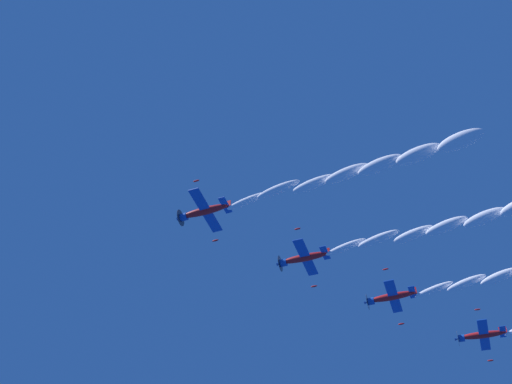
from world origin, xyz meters
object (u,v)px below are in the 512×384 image
airplane_right_wingman (390,297)px  airplane_slot_tail (481,335)px  airplane_left_wingman (303,258)px  airplane_lead (203,211)px

airplane_right_wingman → airplane_slot_tail: airplane_slot_tail is taller
airplane_right_wingman → airplane_left_wingman: bearing=-90.5°
airplane_right_wingman → airplane_slot_tail: bearing=88.9°
airplane_right_wingman → airplane_lead: bearing=-90.2°
airplane_lead → airplane_right_wingman: 33.67m
airplane_slot_tail → airplane_lead: bearing=-90.5°
airplane_lead → airplane_left_wingman: (-0.02, 17.26, 0.31)m
airplane_lead → airplane_right_wingman: size_ratio=1.00×
airplane_lead → airplane_slot_tail: (0.48, 52.08, 1.97)m
airplane_right_wingman → airplane_slot_tail: 18.45m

